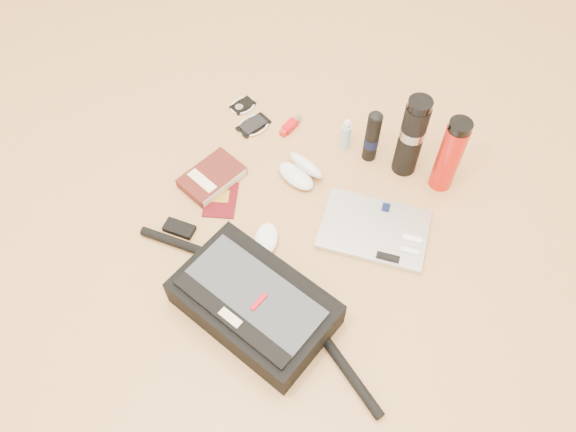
{
  "coord_description": "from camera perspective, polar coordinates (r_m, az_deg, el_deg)",
  "views": [
    {
      "loc": [
        0.37,
        -0.75,
        1.46
      ],
      "look_at": [
        -0.02,
        0.09,
        0.06
      ],
      "focal_mm": 35.0,
      "sensor_mm": 36.0,
      "label": 1
    }
  ],
  "objects": [
    {
      "name": "ground",
      "position": [
        1.68,
        -0.84,
        -3.72
      ],
      "size": [
        4.0,
        4.0,
        0.0
      ],
      "primitive_type": "plane",
      "color": "tan",
      "rests_on": "ground"
    },
    {
      "name": "messenger_bag",
      "position": [
        1.55,
        -3.52,
        -8.81
      ],
      "size": [
        0.85,
        0.36,
        0.12
      ],
      "rotation": [
        0.0,
        0.0,
        -0.25
      ],
      "color": "black",
      "rests_on": "ground"
    },
    {
      "name": "laptop",
      "position": [
        1.73,
        8.78,
        -1.4
      ],
      "size": [
        0.35,
        0.27,
        0.03
      ],
      "rotation": [
        0.0,
        0.0,
        0.15
      ],
      "color": "#BCBDBF",
      "rests_on": "ground"
    },
    {
      "name": "book",
      "position": [
        1.83,
        -7.72,
        3.91
      ],
      "size": [
        0.18,
        0.23,
        0.04
      ],
      "rotation": [
        0.0,
        0.0,
        -0.34
      ],
      "color": "#481510",
      "rests_on": "ground"
    },
    {
      "name": "passport",
      "position": [
        1.8,
        -6.84,
        1.69
      ],
      "size": [
        0.14,
        0.17,
        0.01
      ],
      "rotation": [
        0.0,
        0.0,
        0.35
      ],
      "color": "#4F070E",
      "rests_on": "ground"
    },
    {
      "name": "mouse",
      "position": [
        1.68,
        -2.26,
        -2.41
      ],
      "size": [
        0.1,
        0.14,
        0.04
      ],
      "rotation": [
        0.0,
        0.0,
        0.28
      ],
      "color": "white",
      "rests_on": "ground"
    },
    {
      "name": "sunglasses_case",
      "position": [
        1.82,
        1.31,
        4.62
      ],
      "size": [
        0.17,
        0.16,
        0.08
      ],
      "rotation": [
        0.0,
        0.0,
        -0.36
      ],
      "color": "silver",
      "rests_on": "ground"
    },
    {
      "name": "ipod",
      "position": [
        2.05,
        -4.63,
        11.13
      ],
      "size": [
        0.1,
        0.1,
        0.01
      ],
      "rotation": [
        0.0,
        0.0,
        -0.4
      ],
      "color": "black",
      "rests_on": "ground"
    },
    {
      "name": "phone",
      "position": [
        1.98,
        -3.53,
        9.2
      ],
      "size": [
        0.12,
        0.13,
        0.01
      ],
      "rotation": [
        0.0,
        0.0,
        -0.41
      ],
      "color": "black",
      "rests_on": "ground"
    },
    {
      "name": "inhaler",
      "position": [
        1.97,
        0.27,
        9.19
      ],
      "size": [
        0.04,
        0.1,
        0.03
      ],
      "rotation": [
        0.0,
        0.0,
        -0.21
      ],
      "color": "#B60B14",
      "rests_on": "ground"
    },
    {
      "name": "spray_bottle",
      "position": [
        1.89,
        5.89,
        8.11
      ],
      "size": [
        0.04,
        0.04,
        0.13
      ],
      "rotation": [
        0.0,
        0.0,
        0.12
      ],
      "color": "#95BACA",
      "rests_on": "ground"
    },
    {
      "name": "aerosol_can",
      "position": [
        1.84,
        8.55,
        8.01
      ],
      "size": [
        0.06,
        0.06,
        0.2
      ],
      "rotation": [
        0.0,
        0.0,
        0.33
      ],
      "color": "black",
      "rests_on": "ground"
    },
    {
      "name": "thermos_black",
      "position": [
        1.79,
        12.44,
        7.89
      ],
      "size": [
        0.1,
        0.1,
        0.3
      ],
      "rotation": [
        0.0,
        0.0,
        -0.38
      ],
      "color": "black",
      "rests_on": "ground"
    },
    {
      "name": "thermos_red",
      "position": [
        1.79,
        16.1,
        5.95
      ],
      "size": [
        0.09,
        0.09,
        0.28
      ],
      "rotation": [
        0.0,
        0.0,
        0.25
      ],
      "color": "red",
      "rests_on": "ground"
    }
  ]
}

